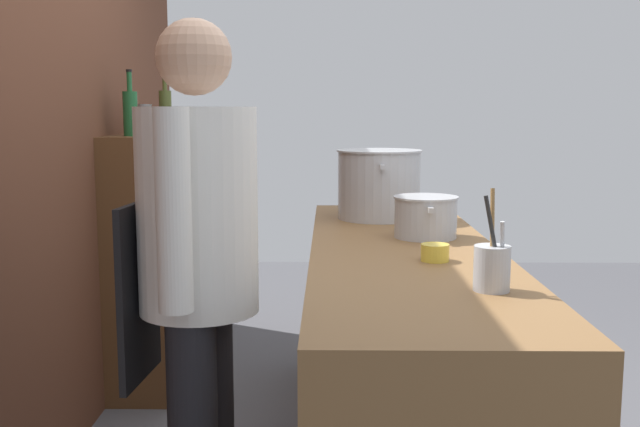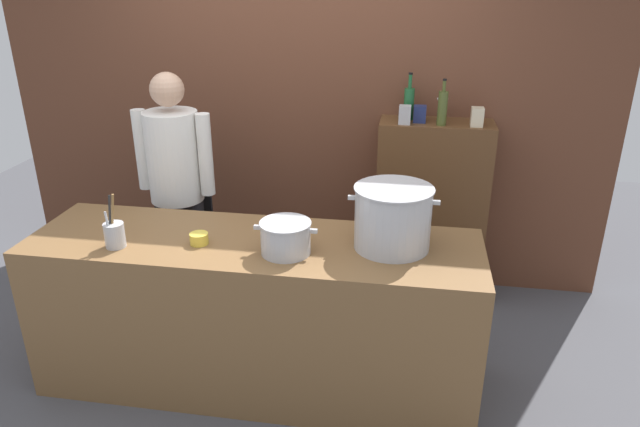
{
  "view_description": "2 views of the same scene",
  "coord_description": "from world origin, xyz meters",
  "views": [
    {
      "loc": [
        -2.72,
        0.28,
        1.41
      ],
      "look_at": [
        0.2,
        0.32,
        1.0
      ],
      "focal_mm": 40.97,
      "sensor_mm": 36.0,
      "label": 1
    },
    {
      "loc": [
        0.8,
        -2.67,
        2.22
      ],
      "look_at": [
        0.3,
        0.39,
        0.92
      ],
      "focal_mm": 32.43,
      "sensor_mm": 36.0,
      "label": 2
    }
  ],
  "objects": [
    {
      "name": "ground_plane",
      "position": [
        0.0,
        0.0,
        0.0
      ],
      "size": [
        8.0,
        8.0,
        0.0
      ],
      "primitive_type": "plane",
      "color": "#4C4C51"
    },
    {
      "name": "brick_back_panel",
      "position": [
        0.0,
        1.4,
        1.5
      ],
      "size": [
        4.4,
        0.1,
        3.0
      ],
      "primitive_type": "cube",
      "color": "brown",
      "rests_on": "ground_plane"
    },
    {
      "name": "prep_counter",
      "position": [
        0.0,
        0.0,
        0.45
      ],
      "size": [
        2.42,
        0.7,
        0.9
      ],
      "primitive_type": "cube",
      "color": "brown",
      "rests_on": "ground_plane"
    },
    {
      "name": "bar_cabinet",
      "position": [
        0.96,
        1.19,
        0.64
      ],
      "size": [
        0.76,
        0.32,
        1.29
      ],
      "primitive_type": "cube",
      "color": "brown",
      "rests_on": "ground_plane"
    },
    {
      "name": "chef",
      "position": [
        -0.69,
        0.66,
        0.96
      ],
      "size": [
        0.53,
        0.37,
        1.66
      ],
      "rotation": [
        0.0,
        0.0,
        3.05
      ],
      "color": "black",
      "rests_on": "ground_plane"
    },
    {
      "name": "stockpot_large",
      "position": [
        0.73,
        0.05,
        1.06
      ],
      "size": [
        0.46,
        0.4,
        0.33
      ],
      "color": "#B7BABF",
      "rests_on": "prep_counter"
    },
    {
      "name": "stockpot_small",
      "position": [
        0.2,
        -0.11,
        0.98
      ],
      "size": [
        0.32,
        0.26,
        0.17
      ],
      "color": "#B7BABF",
      "rests_on": "prep_counter"
    },
    {
      "name": "utensil_crock",
      "position": [
        -0.68,
        -0.18,
        0.97
      ],
      "size": [
        0.1,
        0.1,
        0.29
      ],
      "color": "#B7BABF",
      "rests_on": "prep_counter"
    },
    {
      "name": "butter_jar",
      "position": [
        -0.27,
        -0.08,
        0.93
      ],
      "size": [
        0.1,
        0.1,
        0.06
      ],
      "primitive_type": "cylinder",
      "color": "yellow",
      "rests_on": "prep_counter"
    },
    {
      "name": "wine_bottle_olive",
      "position": [
        0.98,
        1.11,
        1.41
      ],
      "size": [
        0.06,
        0.06,
        0.3
      ],
      "color": "#475123",
      "rests_on": "bar_cabinet"
    },
    {
      "name": "wine_bottle_green",
      "position": [
        0.76,
        1.23,
        1.4
      ],
      "size": [
        0.07,
        0.07,
        0.31
      ],
      "color": "#1E592D",
      "rests_on": "bar_cabinet"
    },
    {
      "name": "wine_glass_wide",
      "position": [
        0.98,
        1.21,
        1.4
      ],
      "size": [
        0.08,
        0.08,
        0.15
      ],
      "color": "silver",
      "rests_on": "bar_cabinet"
    },
    {
      "name": "spice_tin_cream",
      "position": [
        1.21,
        1.11,
        1.35
      ],
      "size": [
        0.08,
        0.08,
        0.12
      ],
      "primitive_type": "cube",
      "color": "beige",
      "rests_on": "bar_cabinet"
    },
    {
      "name": "spice_tin_navy",
      "position": [
        0.84,
        1.17,
        1.34
      ],
      "size": [
        0.08,
        0.08,
        0.11
      ],
      "primitive_type": "cube",
      "color": "navy",
      "rests_on": "bar_cabinet"
    },
    {
      "name": "spice_tin_silver",
      "position": [
        0.74,
        1.1,
        1.35
      ],
      "size": [
        0.08,
        0.08,
        0.12
      ],
      "primitive_type": "cube",
      "color": "#B2B2B7",
      "rests_on": "bar_cabinet"
    }
  ]
}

